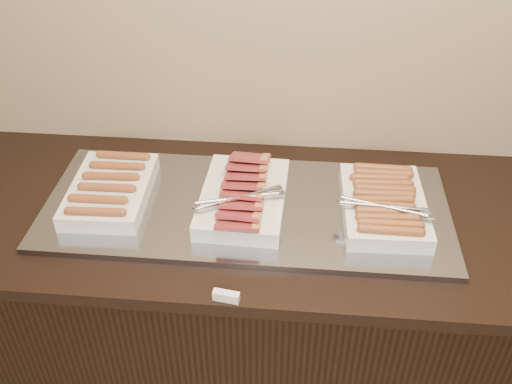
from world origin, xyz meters
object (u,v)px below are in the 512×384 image
(warming_tray, at_px, (246,207))
(dish_left, at_px, (110,189))
(counter, at_px, (251,310))
(dish_right, at_px, (384,204))
(dish_center, at_px, (243,197))

(warming_tray, distance_m, dish_left, 0.41)
(counter, xyz_separation_m, warming_tray, (-0.01, 0.00, 0.46))
(counter, distance_m, dish_right, 0.64)
(counter, xyz_separation_m, dish_center, (-0.02, -0.00, 0.50))
(dish_center, distance_m, dish_right, 0.41)
(dish_left, distance_m, dish_right, 0.81)
(dish_left, relative_size, dish_right, 0.97)
(counter, bearing_deg, dish_right, -0.56)
(dish_left, xyz_separation_m, dish_right, (0.81, -0.00, 0.01))
(dish_left, distance_m, dish_center, 0.40)
(warming_tray, height_order, dish_center, dish_center)
(warming_tray, bearing_deg, dish_left, 180.00)
(dish_right, bearing_deg, counter, 177.70)
(counter, distance_m, warming_tray, 0.46)
(dish_center, bearing_deg, dish_right, 1.78)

